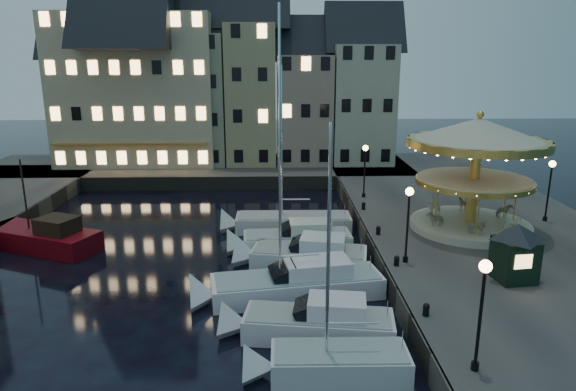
{
  "coord_description": "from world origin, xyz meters",
  "views": [
    {
      "loc": [
        0.16,
        -24.81,
        11.99
      ],
      "look_at": [
        1.0,
        8.0,
        3.2
      ],
      "focal_mm": 32.0,
      "sensor_mm": 36.0,
      "label": 1
    }
  ],
  "objects_px": {
    "streetlamp_c": "(365,164)",
    "motorboat_c": "(290,285)",
    "streetlamp_a": "(482,300)",
    "motorboat_d": "(302,256)",
    "motorboat_e": "(291,241)",
    "bollard_b": "(397,260)",
    "motorboat_f": "(285,223)",
    "bollard_c": "(378,230)",
    "motorboat_a": "(325,365)",
    "ticket_kiosk": "(516,242)",
    "red_fishing_boat": "(44,238)",
    "streetlamp_d": "(550,182)",
    "bollard_a": "(426,309)",
    "carousel": "(477,153)",
    "streetlamp_b": "(408,214)",
    "bollard_d": "(364,205)",
    "motorboat_b": "(309,324)"
  },
  "relations": [
    {
      "from": "streetlamp_a",
      "to": "bollard_b",
      "type": "xyz_separation_m",
      "value": [
        -0.6,
        9.5,
        -2.41
      ]
    },
    {
      "from": "streetlamp_a",
      "to": "ticket_kiosk",
      "type": "distance_m",
      "value": 8.97
    },
    {
      "from": "motorboat_d",
      "to": "motorboat_f",
      "type": "relative_size",
      "value": 0.64
    },
    {
      "from": "bollard_b",
      "to": "ticket_kiosk",
      "type": "height_order",
      "value": "ticket_kiosk"
    },
    {
      "from": "streetlamp_c",
      "to": "red_fishing_boat",
      "type": "xyz_separation_m",
      "value": [
        -22.09,
        -7.53,
        -3.31
      ]
    },
    {
      "from": "streetlamp_a",
      "to": "motorboat_c",
      "type": "relative_size",
      "value": 0.32
    },
    {
      "from": "motorboat_a",
      "to": "bollard_c",
      "type": "bearing_deg",
      "value": 70.51
    },
    {
      "from": "motorboat_c",
      "to": "carousel",
      "type": "distance_m",
      "value": 14.83
    },
    {
      "from": "red_fishing_boat",
      "to": "bollard_c",
      "type": "bearing_deg",
      "value": -3.91
    },
    {
      "from": "streetlamp_d",
      "to": "bollard_d",
      "type": "distance_m",
      "value": 12.51
    },
    {
      "from": "streetlamp_a",
      "to": "motorboat_a",
      "type": "height_order",
      "value": "motorboat_a"
    },
    {
      "from": "bollard_d",
      "to": "motorboat_d",
      "type": "xyz_separation_m",
      "value": [
        -4.87,
        -7.39,
        -0.96
      ]
    },
    {
      "from": "bollard_c",
      "to": "motorboat_a",
      "type": "bearing_deg",
      "value": -109.49
    },
    {
      "from": "bollard_c",
      "to": "bollard_d",
      "type": "height_order",
      "value": "same"
    },
    {
      "from": "streetlamp_a",
      "to": "bollard_d",
      "type": "relative_size",
      "value": 7.32
    },
    {
      "from": "bollard_d",
      "to": "motorboat_b",
      "type": "distance_m",
      "value": 16.26
    },
    {
      "from": "streetlamp_c",
      "to": "motorboat_c",
      "type": "bearing_deg",
      "value": -112.98
    },
    {
      "from": "streetlamp_c",
      "to": "motorboat_c",
      "type": "height_order",
      "value": "motorboat_c"
    },
    {
      "from": "bollard_d",
      "to": "red_fishing_boat",
      "type": "relative_size",
      "value": 0.07
    },
    {
      "from": "bollard_a",
      "to": "bollard_b",
      "type": "distance_m",
      "value": 5.5
    },
    {
      "from": "bollard_c",
      "to": "motorboat_c",
      "type": "height_order",
      "value": "motorboat_c"
    },
    {
      "from": "streetlamp_d",
      "to": "motorboat_b",
      "type": "xyz_separation_m",
      "value": [
        -16.89,
        -12.45,
        -3.38
      ]
    },
    {
      "from": "motorboat_f",
      "to": "red_fishing_boat",
      "type": "bearing_deg",
      "value": -168.06
    },
    {
      "from": "bollard_b",
      "to": "bollard_c",
      "type": "height_order",
      "value": "same"
    },
    {
      "from": "motorboat_f",
      "to": "bollard_d",
      "type": "bearing_deg",
      "value": 6.98
    },
    {
      "from": "bollard_c",
      "to": "red_fishing_boat",
      "type": "relative_size",
      "value": 0.07
    },
    {
      "from": "bollard_a",
      "to": "bollard_d",
      "type": "height_order",
      "value": "same"
    },
    {
      "from": "streetlamp_c",
      "to": "carousel",
      "type": "relative_size",
      "value": 0.48
    },
    {
      "from": "streetlamp_b",
      "to": "bollard_c",
      "type": "distance_m",
      "value": 5.14
    },
    {
      "from": "streetlamp_a",
      "to": "motorboat_e",
      "type": "relative_size",
      "value": 0.52
    },
    {
      "from": "streetlamp_a",
      "to": "motorboat_f",
      "type": "height_order",
      "value": "motorboat_f"
    },
    {
      "from": "streetlamp_b",
      "to": "motorboat_f",
      "type": "height_order",
      "value": "motorboat_f"
    },
    {
      "from": "motorboat_e",
      "to": "motorboat_f",
      "type": "distance_m",
      "value": 4.02
    },
    {
      "from": "motorboat_c",
      "to": "motorboat_e",
      "type": "height_order",
      "value": "motorboat_c"
    },
    {
      "from": "bollard_b",
      "to": "bollard_c",
      "type": "distance_m",
      "value": 5.0
    },
    {
      "from": "bollard_b",
      "to": "motorboat_d",
      "type": "height_order",
      "value": "motorboat_d"
    },
    {
      "from": "streetlamp_a",
      "to": "bollard_b",
      "type": "bearing_deg",
      "value": 93.61
    },
    {
      "from": "bollard_a",
      "to": "carousel",
      "type": "bearing_deg",
      "value": 61.78
    },
    {
      "from": "bollard_a",
      "to": "streetlamp_c",
      "type": "bearing_deg",
      "value": 88.24
    },
    {
      "from": "streetlamp_d",
      "to": "motorboat_c",
      "type": "relative_size",
      "value": 0.32
    },
    {
      "from": "bollard_a",
      "to": "bollard_b",
      "type": "height_order",
      "value": "same"
    },
    {
      "from": "bollard_b",
      "to": "motorboat_f",
      "type": "relative_size",
      "value": 0.05
    },
    {
      "from": "motorboat_a",
      "to": "motorboat_b",
      "type": "relative_size",
      "value": 1.37
    },
    {
      "from": "bollard_a",
      "to": "bollard_d",
      "type": "distance_m",
      "value": 16.0
    },
    {
      "from": "streetlamp_c",
      "to": "streetlamp_b",
      "type": "bearing_deg",
      "value": -90.0
    },
    {
      "from": "streetlamp_a",
      "to": "motorboat_d",
      "type": "height_order",
      "value": "streetlamp_a"
    },
    {
      "from": "streetlamp_d",
      "to": "motorboat_c",
      "type": "xyz_separation_m",
      "value": [
        -17.63,
        -8.42,
        -3.34
      ]
    },
    {
      "from": "streetlamp_b",
      "to": "bollard_d",
      "type": "relative_size",
      "value": 7.32
    },
    {
      "from": "motorboat_c",
      "to": "carousel",
      "type": "bearing_deg",
      "value": 30.09
    },
    {
      "from": "streetlamp_d",
      "to": "motorboat_e",
      "type": "distance_m",
      "value": 17.77
    }
  ]
}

